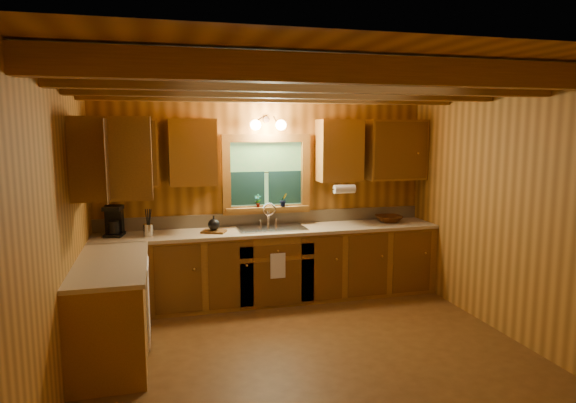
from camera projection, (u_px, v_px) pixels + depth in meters
The scene contains 20 objects.
room at pixel (310, 219), 4.57m from camera, with size 4.20×4.20×4.20m.
ceiling_beams at pixel (311, 86), 4.40m from camera, with size 4.20×2.54×0.18m.
base_cabinets at pixel (236, 276), 5.80m from camera, with size 4.20×2.22×0.86m.
countertop at pixel (237, 238), 5.74m from camera, with size 4.20×2.24×0.04m.
backsplash at pixel (266, 218), 6.42m from camera, with size 4.20×0.02×0.16m, color tan.
dishwasher_panel at pixel (148, 300), 4.97m from camera, with size 0.02×0.60×0.80m, color white.
upper_cabinets at pixel (226, 153), 5.71m from camera, with size 4.19×1.77×0.78m.
window at pixel (266, 176), 6.32m from camera, with size 1.12×0.08×1.00m.
window_sill at pixel (267, 208), 6.34m from camera, with size 1.06×0.14×0.04m, color brown.
wall_sconce at pixel (268, 125), 6.11m from camera, with size 0.45×0.21×0.17m.
paper_towel_roll at pixel (344, 189), 6.25m from camera, with size 0.11×0.11×0.27m, color white.
dish_towel at pixel (278, 266), 5.89m from camera, with size 0.18×0.01×0.30m, color white.
sink at pixel (271, 232), 6.17m from camera, with size 0.82×0.48×0.43m.
coffee_maker at pixel (114, 221), 5.74m from camera, with size 0.20×0.25×0.35m.
utensil_crock at pixel (148, 229), 5.72m from camera, with size 0.11×0.11×0.31m.
cutting_board at pixel (214, 231), 5.93m from camera, with size 0.27×0.19×0.02m, color brown.
teakettle at pixel (214, 225), 5.92m from camera, with size 0.14×0.14×0.18m.
wicker_basket at pixel (389, 219), 6.60m from camera, with size 0.34×0.34×0.08m, color #48230C.
potted_plant_left at pixel (258, 201), 6.29m from camera, with size 0.09×0.06×0.16m, color brown.
potted_plant_right at pixel (283, 200), 6.33m from camera, with size 0.09×0.08×0.17m, color brown.
Camera 1 is at (-1.34, -4.30, 2.12)m, focal length 31.31 mm.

